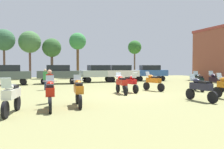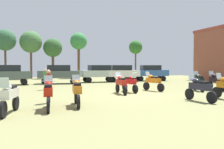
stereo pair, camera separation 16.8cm
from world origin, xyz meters
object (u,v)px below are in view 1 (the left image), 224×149
object	(u,v)px
motorcycle_9	(198,81)
motorcycle_12	(50,93)
motorcycle_13	(130,82)
motorcycle_4	(200,88)
car_5	(59,73)
tree_6	(52,48)
motorcycle_5	(121,83)
motorcycle_2	(153,81)
person_2	(50,84)
motorcycle_7	(78,91)
tree_1	(78,42)
car_3	(120,72)
motorcycle_10	(11,96)
person_1	(45,78)
tree_4	(135,48)
car_6	(7,73)
car_4	(150,72)
car_2	(99,72)
motorcycle_8	(216,81)
tree_3	(4,40)
tree_5	(30,42)

from	to	relation	value
motorcycle_9	motorcycle_12	xyz separation A→B (m)	(-11.18, -4.31, -0.01)
motorcycle_13	motorcycle_4	bearing A→B (deg)	103.10
motorcycle_9	car_5	distance (m)	14.22
tree_6	motorcycle_5	bearing A→B (deg)	-81.46
motorcycle_2	motorcycle_5	xyz separation A→B (m)	(-2.96, -0.97, -0.00)
motorcycle_13	person_2	world-z (taller)	person_2
motorcycle_7	tree_1	size ratio (longest dim) A/B	0.30
motorcycle_13	car_3	xyz separation A→B (m)	(3.20, 10.68, 0.46)
motorcycle_4	motorcycle_13	distance (m)	5.45
motorcycle_10	motorcycle_12	size ratio (longest dim) A/B	1.05
motorcycle_10	car_5	distance (m)	15.74
tree_1	tree_6	distance (m)	4.08
motorcycle_9	motorcycle_13	xyz separation A→B (m)	(-5.29, 0.77, -0.02)
motorcycle_7	person_2	xyz separation A→B (m)	(-1.24, 1.33, 0.28)
person_1	tree_4	bearing A→B (deg)	133.12
motorcycle_13	tree_1	bearing A→B (deg)	-97.26
motorcycle_7	motorcycle_12	xyz separation A→B (m)	(-1.32, -0.54, -0.00)
motorcycle_5	car_6	bearing A→B (deg)	130.58
car_4	motorcycle_9	bearing A→B (deg)	179.74
motorcycle_2	car_2	xyz separation A→B (m)	(-1.52, 10.50, 0.45)
tree_6	motorcycle_2	bearing A→B (deg)	-73.29
motorcycle_7	car_2	world-z (taller)	car_2
person_1	motorcycle_12	bearing A→B (deg)	-5.47
motorcycle_8	motorcycle_5	bearing A→B (deg)	-172.59
motorcycle_5	car_6	world-z (taller)	car_6
person_1	tree_6	xyz separation A→B (m)	(1.61, 17.47, 3.66)
car_2	car_6	distance (m)	9.81
motorcycle_5	motorcycle_12	world-z (taller)	motorcycle_12
motorcycle_5	tree_6	bearing A→B (deg)	99.81
tree_3	tree_5	size ratio (longest dim) A/B	0.99
car_3	car_5	distance (m)	7.42
motorcycle_8	tree_1	xyz separation A→B (m)	(-6.90, 21.86, 4.92)
motorcycle_9	tree_3	distance (m)	26.41
motorcycle_5	motorcycle_8	bearing A→B (deg)	-1.77
car_6	motorcycle_9	bearing A→B (deg)	-130.75
motorcycle_2	motorcycle_12	bearing A→B (deg)	-163.52
motorcycle_13	person_1	bearing A→B (deg)	-39.63
motorcycle_12	car_5	world-z (taller)	car_5
car_3	tree_6	xyz separation A→B (m)	(-7.37, 10.37, 3.46)
motorcycle_2	tree_4	distance (m)	21.63
car_5	car_4	bearing A→B (deg)	-75.02
motorcycle_10	tree_1	xyz separation A→B (m)	(7.14, 26.40, 4.94)
motorcycle_12	car_5	xyz separation A→B (m)	(1.71, 14.92, 0.45)
motorcycle_9	motorcycle_13	size ratio (longest dim) A/B	0.97
motorcycle_7	tree_6	distance (m)	25.89
motorcycle_13	tree_4	bearing A→B (deg)	-122.52
car_6	tree_1	distance (m)	15.14
motorcycle_8	person_1	size ratio (longest dim) A/B	1.36
car_4	motorcycle_4	bearing A→B (deg)	171.24
motorcycle_4	car_2	bearing A→B (deg)	89.34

